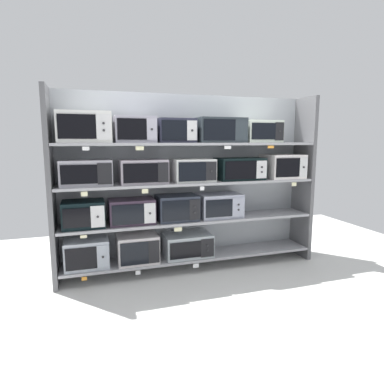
% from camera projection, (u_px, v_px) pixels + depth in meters
% --- Properties ---
extents(ground, '(7.05, 6.00, 0.02)m').
position_uv_depth(ground, '(224.00, 306.00, 3.15)').
color(ground, silver).
extents(back_panel, '(3.25, 0.04, 2.11)m').
position_uv_depth(back_panel, '(186.00, 181.00, 4.14)').
color(back_panel, '#9EA3A8').
rests_on(back_panel, ground).
extents(upright_left, '(0.05, 0.42, 2.11)m').
position_uv_depth(upright_left, '(51.00, 189.00, 3.46)').
color(upright_left, '#5B5B5E').
rests_on(upright_left, ground).
extents(upright_right, '(0.05, 0.42, 2.11)m').
position_uv_depth(upright_right, '(303.00, 179.00, 4.39)').
color(upright_right, '#5B5B5E').
rests_on(upright_right, ground).
extents(shelf_0, '(3.05, 0.42, 0.03)m').
position_uv_depth(shelf_0, '(192.00, 256.00, 4.07)').
color(shelf_0, '#99999E').
rests_on(shelf_0, ground).
extents(microwave_0, '(0.47, 0.39, 0.32)m').
position_uv_depth(microwave_0, '(87.00, 253.00, 3.67)').
color(microwave_0, '#9AA2AC').
rests_on(microwave_0, shelf_0).
extents(microwave_1, '(0.46, 0.42, 0.32)m').
position_uv_depth(microwave_1, '(137.00, 248.00, 3.83)').
color(microwave_1, '#BEB6B7').
rests_on(microwave_1, shelf_0).
extents(microwave_2, '(0.57, 0.40, 0.27)m').
position_uv_depth(microwave_2, '(187.00, 245.00, 4.02)').
color(microwave_2, '#9AA3A9').
rests_on(microwave_2, shelf_0).
extents(price_tag_0, '(0.05, 0.00, 0.04)m').
position_uv_depth(price_tag_0, '(84.00, 279.00, 3.49)').
color(price_tag_0, orange).
extents(price_tag_1, '(0.05, 0.00, 0.05)m').
position_uv_depth(price_tag_1, '(138.00, 273.00, 3.66)').
color(price_tag_1, white).
extents(price_tag_2, '(0.07, 0.00, 0.05)m').
position_uv_depth(price_tag_2, '(196.00, 266.00, 3.86)').
color(price_tag_2, white).
extents(shelf_1, '(3.05, 0.42, 0.03)m').
position_uv_depth(shelf_1, '(192.00, 220.00, 4.00)').
color(shelf_1, '#99999E').
extents(microwave_3, '(0.45, 0.37, 0.29)m').
position_uv_depth(microwave_3, '(84.00, 214.00, 3.60)').
color(microwave_3, black).
rests_on(microwave_3, shelf_1).
extents(microwave_4, '(0.50, 0.35, 0.28)m').
position_uv_depth(microwave_4, '(132.00, 211.00, 3.75)').
color(microwave_4, '#342636').
rests_on(microwave_4, shelf_1).
extents(microwave_5, '(0.47, 0.36, 0.30)m').
position_uv_depth(microwave_5, '(177.00, 208.00, 3.91)').
color(microwave_5, '#272D39').
rests_on(microwave_5, shelf_1).
extents(microwave_6, '(0.52, 0.36, 0.29)m').
position_uv_depth(microwave_6, '(220.00, 205.00, 4.07)').
color(microwave_6, '#979BAD').
rests_on(microwave_6, shelf_1).
extents(price_tag_3, '(0.07, 0.00, 0.03)m').
position_uv_depth(price_tag_3, '(84.00, 237.00, 3.42)').
color(price_tag_3, beige).
extents(price_tag_4, '(0.09, 0.00, 0.05)m').
position_uv_depth(price_tag_4, '(178.00, 229.00, 3.73)').
color(price_tag_4, beige).
extents(shelf_2, '(3.05, 0.42, 0.03)m').
position_uv_depth(shelf_2, '(192.00, 183.00, 3.93)').
color(shelf_2, '#99999E').
extents(microwave_7, '(0.54, 0.34, 0.28)m').
position_uv_depth(microwave_7, '(86.00, 173.00, 3.54)').
color(microwave_7, '#9F9CA7').
rests_on(microwave_7, shelf_2).
extents(microwave_8, '(0.53, 0.36, 0.27)m').
position_uv_depth(microwave_8, '(143.00, 171.00, 3.73)').
color(microwave_8, '#A399A5').
rests_on(microwave_8, shelf_2).
extents(microwave_9, '(0.48, 0.38, 0.27)m').
position_uv_depth(microwave_9, '(193.00, 170.00, 3.90)').
color(microwave_9, silver).
rests_on(microwave_9, shelf_2).
extents(microwave_10, '(0.58, 0.36, 0.27)m').
position_uv_depth(microwave_10, '(240.00, 169.00, 4.08)').
color(microwave_10, black).
rests_on(microwave_10, shelf_2).
extents(microwave_11, '(0.47, 0.43, 0.30)m').
position_uv_depth(microwave_11, '(282.00, 166.00, 4.26)').
color(microwave_11, silver).
rests_on(microwave_11, shelf_2).
extents(price_tag_5, '(0.06, 0.00, 0.05)m').
position_uv_depth(price_tag_5, '(84.00, 194.00, 3.36)').
color(price_tag_5, beige).
extents(price_tag_6, '(0.07, 0.00, 0.05)m').
position_uv_depth(price_tag_6, '(145.00, 191.00, 3.55)').
color(price_tag_6, beige).
extents(price_tag_7, '(0.05, 0.00, 0.05)m').
position_uv_depth(price_tag_7, '(202.00, 188.00, 3.75)').
color(price_tag_7, white).
extents(price_tag_8, '(0.07, 0.00, 0.05)m').
position_uv_depth(price_tag_8, '(294.00, 184.00, 4.11)').
color(price_tag_8, beige).
extents(shelf_3, '(3.05, 0.42, 0.03)m').
position_uv_depth(shelf_3, '(192.00, 144.00, 3.86)').
color(shelf_3, '#99999E').
extents(microwave_12, '(0.55, 0.39, 0.33)m').
position_uv_depth(microwave_12, '(84.00, 127.00, 3.47)').
color(microwave_12, silver).
rests_on(microwave_12, shelf_3).
extents(microwave_13, '(0.44, 0.36, 0.29)m').
position_uv_depth(microwave_13, '(135.00, 130.00, 3.63)').
color(microwave_13, '#A29FAE').
rests_on(microwave_13, shelf_3).
extents(microwave_14, '(0.42, 0.34, 0.27)m').
position_uv_depth(microwave_14, '(176.00, 131.00, 3.77)').
color(microwave_14, '#27283A').
rests_on(microwave_14, shelf_3).
extents(microwave_15, '(0.57, 0.42, 0.29)m').
position_uv_depth(microwave_15, '(219.00, 130.00, 3.93)').
color(microwave_15, '#2A3238').
rests_on(microwave_15, shelf_3).
extents(microwave_16, '(0.46, 0.40, 0.27)m').
position_uv_depth(microwave_16, '(260.00, 132.00, 4.09)').
color(microwave_16, silver).
rests_on(microwave_16, shelf_3).
extents(price_tag_9, '(0.07, 0.00, 0.04)m').
position_uv_depth(price_tag_9, '(86.00, 149.00, 3.30)').
color(price_tag_9, white).
extents(price_tag_10, '(0.09, 0.00, 0.04)m').
position_uv_depth(price_tag_10, '(140.00, 148.00, 3.47)').
color(price_tag_10, beige).
extents(price_tag_11, '(0.08, 0.00, 0.04)m').
position_uv_depth(price_tag_11, '(228.00, 147.00, 3.77)').
color(price_tag_11, white).
extents(price_tag_12, '(0.08, 0.00, 0.03)m').
position_uv_depth(price_tag_12, '(271.00, 147.00, 3.94)').
color(price_tag_12, orange).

